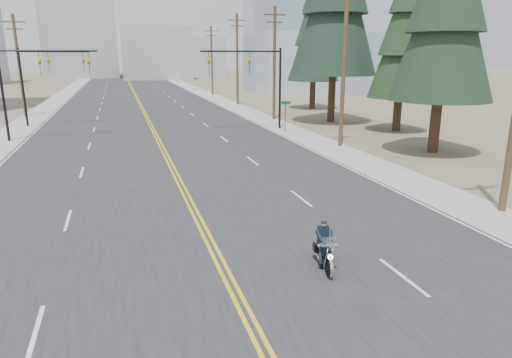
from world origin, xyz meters
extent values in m
cube|color=#303033|center=(0.00, 70.00, 0.01)|extent=(20.00, 200.00, 0.01)
cube|color=#A5A5A0|center=(-11.50, 70.00, 0.01)|extent=(3.00, 200.00, 0.01)
cube|color=#A5A5A0|center=(11.50, 70.00, 0.01)|extent=(3.00, 200.00, 0.01)
cylinder|color=black|center=(-11.00, 32.00, 3.50)|extent=(0.20, 0.20, 7.00)
cylinder|color=black|center=(-7.50, 32.00, 6.70)|extent=(7.00, 0.14, 0.14)
imported|color=#BF8C0C|center=(-8.20, 32.00, 6.05)|extent=(0.21, 0.26, 1.30)
imported|color=#BF8C0C|center=(-4.70, 32.00, 6.05)|extent=(0.21, 0.26, 1.30)
cylinder|color=black|center=(11.00, 32.00, 3.50)|extent=(0.20, 0.20, 7.00)
cylinder|color=black|center=(7.50, 32.00, 6.70)|extent=(7.00, 0.14, 0.14)
imported|color=#BF8C0C|center=(8.20, 32.00, 6.05)|extent=(0.21, 0.26, 1.30)
imported|color=#BF8C0C|center=(4.70, 32.00, 6.05)|extent=(0.21, 0.26, 1.30)
cylinder|color=black|center=(-11.00, 40.00, 3.50)|extent=(0.20, 0.20, 7.00)
cylinder|color=black|center=(-8.00, 40.00, 6.70)|extent=(6.00, 0.14, 0.14)
imported|color=#BF8C0C|center=(-8.60, 40.00, 6.05)|extent=(0.21, 0.26, 1.30)
imported|color=#BF8C0C|center=(-5.60, 40.00, 6.05)|extent=(0.21, 0.26, 1.30)
cylinder|color=black|center=(10.80, 30.00, 1.30)|extent=(0.06, 0.06, 2.60)
cube|color=#0C5926|center=(10.80, 30.00, 2.50)|extent=(0.90, 0.03, 0.25)
cylinder|color=brown|center=(12.50, 23.00, 5.75)|extent=(0.30, 0.30, 11.50)
cylinder|color=brown|center=(12.50, 38.00, 5.50)|extent=(0.30, 0.30, 11.00)
cube|color=brown|center=(12.50, 38.00, 10.20)|extent=(2.20, 0.12, 0.12)
cube|color=brown|center=(12.50, 38.00, 9.50)|extent=(1.60, 0.12, 0.12)
cylinder|color=brown|center=(12.50, 53.00, 5.75)|extent=(0.30, 0.30, 11.50)
cube|color=brown|center=(12.50, 53.00, 10.70)|extent=(2.20, 0.12, 0.12)
cube|color=brown|center=(12.50, 53.00, 10.00)|extent=(1.60, 0.12, 0.12)
cylinder|color=brown|center=(12.50, 70.00, 5.50)|extent=(0.30, 0.30, 11.00)
cube|color=brown|center=(12.50, 70.00, 10.20)|extent=(2.20, 0.12, 0.12)
cube|color=brown|center=(12.50, 70.00, 9.50)|extent=(1.60, 0.12, 0.12)
cylinder|color=brown|center=(-12.50, 48.00, 5.25)|extent=(0.30, 0.30, 10.50)
cube|color=brown|center=(-12.50, 48.00, 9.70)|extent=(2.20, 0.12, 0.12)
cube|color=brown|center=(-12.50, 48.00, 9.00)|extent=(1.60, 0.12, 0.12)
cube|color=#9EB5CC|center=(32.00, 70.00, 10.00)|extent=(24.00, 16.00, 20.00)
cube|color=#ADB2B7|center=(8.00, 125.00, 7.00)|extent=(18.00, 14.00, 14.00)
cube|color=#B7BCC6|center=(40.00, 110.00, 9.00)|extent=(16.00, 12.00, 18.00)
cube|color=#ADB2B7|center=(-12.00, 140.00, 13.00)|extent=(20.00, 15.00, 26.00)
cube|color=#B7BCC6|center=(25.00, 150.00, 6.00)|extent=(14.00, 14.00, 12.00)
cylinder|color=#382619|center=(17.54, 19.22, 1.75)|extent=(0.68, 0.68, 3.49)
cone|color=black|center=(17.54, 19.22, 8.73)|extent=(6.60, 6.60, 10.48)
cylinder|color=#382619|center=(20.34, 27.89, 1.43)|extent=(0.63, 0.63, 2.86)
cone|color=#1A3219|center=(20.34, 27.89, 7.15)|extent=(5.36, 5.36, 8.58)
cone|color=#1A3219|center=(20.34, 27.89, 9.58)|extent=(4.02, 4.02, 6.43)
cylinder|color=#382619|center=(17.33, 34.67, 2.27)|extent=(0.79, 0.79, 4.53)
cone|color=black|center=(17.33, 34.67, 11.34)|extent=(8.16, 8.16, 13.60)
cylinder|color=#382619|center=(20.31, 46.19, 1.67)|extent=(0.78, 0.78, 3.35)
cone|color=black|center=(20.31, 46.19, 8.37)|extent=(6.25, 6.25, 10.04)
cone|color=black|center=(20.31, 46.19, 11.21)|extent=(4.68, 4.68, 7.53)
camera|label=1|loc=(-2.69, -6.54, 6.37)|focal=32.00mm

